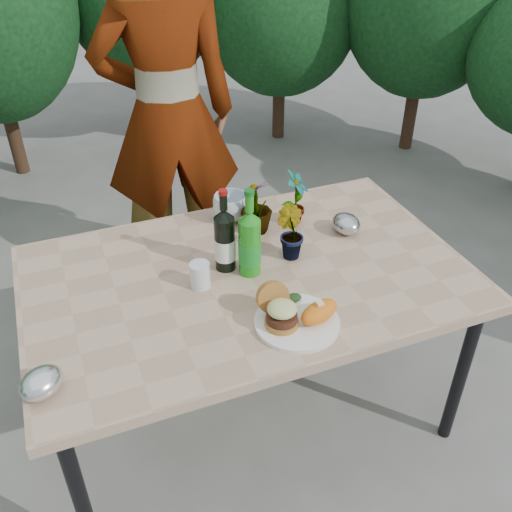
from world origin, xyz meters
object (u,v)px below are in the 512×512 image
object	(u,v)px
dinner_plate	(297,322)
person	(168,116)
patio_table	(248,286)
wine_bottle	(225,241)

from	to	relation	value
dinner_plate	person	xyz separation A→B (m)	(-0.05, 1.40, 0.20)
patio_table	wine_bottle	distance (m)	0.20
wine_bottle	person	bearing A→B (deg)	68.40
patio_table	wine_bottle	world-z (taller)	wine_bottle
wine_bottle	dinner_plate	bearing A→B (deg)	-91.59
dinner_plate	wine_bottle	size ratio (longest dim) A/B	0.87
patio_table	dinner_plate	size ratio (longest dim) A/B	5.71
patio_table	dinner_plate	distance (m)	0.33
wine_bottle	patio_table	bearing A→B (deg)	-64.24
wine_bottle	person	distance (m)	1.03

